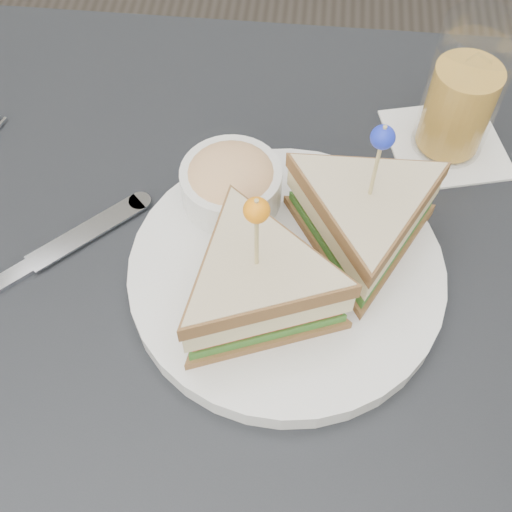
% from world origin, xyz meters
% --- Properties ---
extents(ground_plane, '(3.50, 3.50, 0.00)m').
position_xyz_m(ground_plane, '(0.00, 0.00, 0.00)').
color(ground_plane, '#3F3833').
extents(table, '(0.80, 0.80, 0.75)m').
position_xyz_m(table, '(0.00, 0.00, 0.67)').
color(table, black).
rests_on(table, ground).
extents(plate_meal, '(0.34, 0.33, 0.17)m').
position_xyz_m(plate_meal, '(0.05, 0.02, 0.80)').
color(plate_meal, white).
rests_on(plate_meal, table).
extents(cutlery_knife, '(0.18, 0.17, 0.01)m').
position_xyz_m(cutlery_knife, '(-0.20, 0.02, 0.75)').
color(cutlery_knife, silver).
rests_on(cutlery_knife, table).
extents(drink_set, '(0.15, 0.15, 0.15)m').
position_xyz_m(drink_set, '(0.20, 0.21, 0.82)').
color(drink_set, white).
rests_on(drink_set, table).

